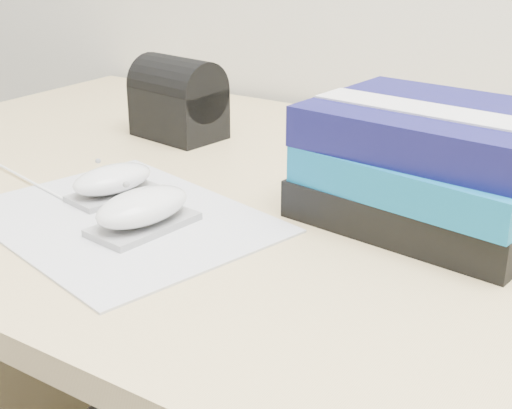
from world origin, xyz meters
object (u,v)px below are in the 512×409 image
Objects in this scene: desk at (382,360)px; mouse_rear at (113,182)px; mouse_front at (143,210)px; pouch at (178,99)px; book_stack at (434,165)px.

desk is 0.43m from mouse_rear.
mouse_front is 0.86× the size of pouch.
mouse_rear is at bearing 151.43° from mouse_front.
book_stack is at bearing -12.59° from pouch.
mouse_front is 0.43× the size of book_stack.
mouse_front is at bearing -28.57° from mouse_rear.
mouse_rear is at bearing -67.90° from pouch.
mouse_rear is 0.37m from book_stack.
desk is 11.16× the size of pouch.
mouse_front is at bearing -127.75° from desk.
pouch is at bearing 112.10° from mouse_rear.
desk is 0.49m from pouch.
book_stack is (0.34, 0.15, 0.04)m from mouse_rear.
desk is 0.40m from mouse_front.
mouse_front is (-0.19, -0.24, 0.26)m from desk.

